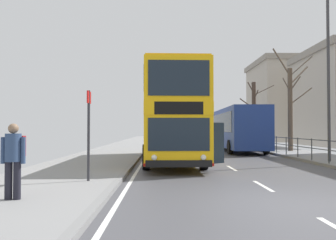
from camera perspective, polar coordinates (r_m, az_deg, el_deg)
The scene contains 10 objects.
ground at distance 8.43m, azimuth 14.78°, elevation -12.51°, with size 15.80×140.00×0.20m.
double_decker_bus_main at distance 17.92m, azimuth 0.55°, elevation 0.57°, with size 3.39×10.66×4.38m.
background_bus_far_lane at distance 27.96m, azimuth 10.90°, elevation -1.28°, with size 2.79×10.93×3.18m.
pedestrian_railing_far_kerb at distance 21.87m, azimuth 18.94°, elevation -3.51°, with size 0.05×24.08×1.06m.
pedestrian_with_backpack at distance 8.59m, azimuth -23.16°, elevation -5.10°, with size 0.54×0.53×1.64m.
bus_stop_sign_near at distance 10.93m, azimuth -12.41°, elevation -0.79°, with size 0.08×0.44×2.67m.
street_lamp_far_side at distance 19.04m, azimuth 23.96°, elevation 9.04°, with size 0.28×0.60×8.65m.
bare_tree_far_00 at distance 37.24m, azimuth 13.39°, elevation 1.27°, with size 3.31×2.07×6.30m.
bare_tree_far_01 at distance 27.02m, azimuth 18.76°, elevation 2.26°, with size 2.85×3.31×7.34m.
background_building_00 at distance 54.46m, azimuth 20.30°, elevation 2.82°, with size 13.48×11.89×11.22m.
Camera 1 is at (-2.93, -7.97, 1.66)m, focal length 38.62 mm.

